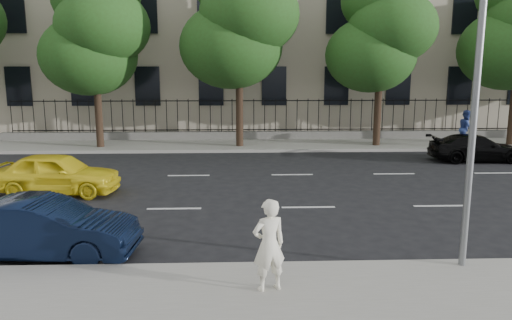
{
  "coord_description": "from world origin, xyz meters",
  "views": [
    {
      "loc": [
        -2.1,
        -11.82,
        4.2
      ],
      "look_at": [
        -1.55,
        3.0,
        1.36
      ],
      "focal_mm": 35.0,
      "sensor_mm": 36.0,
      "label": 1
    }
  ],
  "objects_px": {
    "street_light": "(469,16)",
    "woman_near": "(269,245)",
    "navy_sedan": "(43,228)",
    "black_sedan": "(476,148)",
    "yellow_taxi": "(57,173)"
  },
  "relations": [
    {
      "from": "yellow_taxi",
      "to": "street_light",
      "type": "bearing_deg",
      "value": -114.72
    },
    {
      "from": "navy_sedan",
      "to": "black_sedan",
      "type": "distance_m",
      "value": 18.24
    },
    {
      "from": "navy_sedan",
      "to": "woman_near",
      "type": "distance_m",
      "value": 5.28
    },
    {
      "from": "yellow_taxi",
      "to": "woman_near",
      "type": "height_order",
      "value": "woman_near"
    },
    {
      "from": "street_light",
      "to": "navy_sedan",
      "type": "bearing_deg",
      "value": 176.34
    },
    {
      "from": "yellow_taxi",
      "to": "woman_near",
      "type": "xyz_separation_m",
      "value": [
        6.5,
        -7.72,
        0.32
      ]
    },
    {
      "from": "street_light",
      "to": "yellow_taxi",
      "type": "relative_size",
      "value": 2.0
    },
    {
      "from": "navy_sedan",
      "to": "black_sedan",
      "type": "xyz_separation_m",
      "value": [
        14.79,
        10.68,
        -0.08
      ]
    },
    {
      "from": "navy_sedan",
      "to": "black_sedan",
      "type": "relative_size",
      "value": 1.0
    },
    {
      "from": "street_light",
      "to": "navy_sedan",
      "type": "xyz_separation_m",
      "value": [
        -8.88,
        0.57,
        -4.48
      ]
    },
    {
      "from": "woman_near",
      "to": "black_sedan",
      "type": "bearing_deg",
      "value": -147.89
    },
    {
      "from": "black_sedan",
      "to": "street_light",
      "type": "bearing_deg",
      "value": 153.28
    },
    {
      "from": "street_light",
      "to": "woman_near",
      "type": "bearing_deg",
      "value": -159.28
    },
    {
      "from": "street_light",
      "to": "navy_sedan",
      "type": "relative_size",
      "value": 1.98
    },
    {
      "from": "yellow_taxi",
      "to": "black_sedan",
      "type": "xyz_separation_m",
      "value": [
        16.45,
        5.06,
        -0.1
      ]
    }
  ]
}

